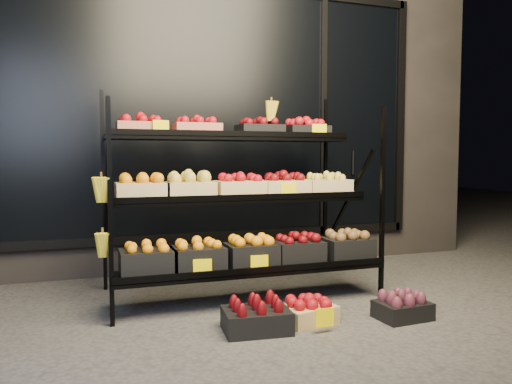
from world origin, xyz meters
name	(u,v)px	position (x,y,z in m)	size (l,w,h in m)	color
ground	(268,318)	(0.00, 0.00, 0.00)	(24.00, 24.00, 0.00)	#514F4C
building	(189,102)	(0.00, 2.59, 1.75)	(6.00, 2.08, 3.50)	#2D2826
display_rack	(240,198)	(-0.01, 0.60, 0.79)	(2.18, 1.02, 1.70)	black
tag_floor_b	(325,324)	(0.23, -0.40, 0.06)	(0.13, 0.01, 0.12)	#F2D800
floor_crate_midleft	(256,316)	(-0.16, -0.23, 0.10)	(0.45, 0.35, 0.21)	black
floor_crate_midright	(308,310)	(0.22, -0.18, 0.09)	(0.39, 0.31, 0.18)	#D7B87C
floor_crate_right	(403,307)	(0.87, -0.33, 0.09)	(0.36, 0.28, 0.18)	black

